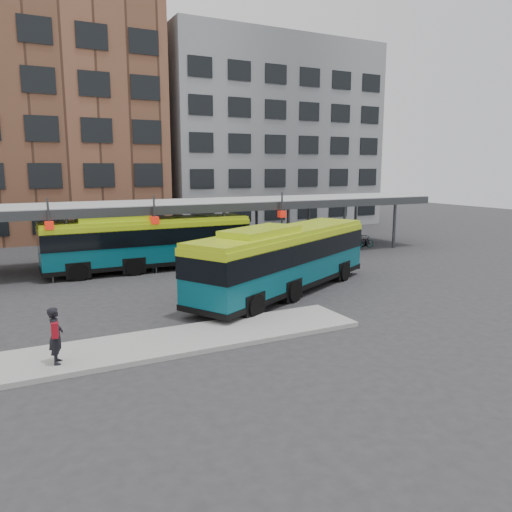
# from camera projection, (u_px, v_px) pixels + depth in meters

# --- Properties ---
(ground) EXTENTS (120.00, 120.00, 0.00)m
(ground) POSITION_uv_depth(u_px,v_px,m) (274.00, 305.00, 23.93)
(ground) COLOR #28282B
(ground) RESTS_ON ground
(boarding_island) EXTENTS (14.00, 3.00, 0.18)m
(boarding_island) POSITION_uv_depth(u_px,v_px,m) (185.00, 339.00, 18.82)
(boarding_island) COLOR gray
(boarding_island) RESTS_ON ground
(canopy) EXTENTS (40.00, 6.53, 4.80)m
(canopy) POSITION_uv_depth(u_px,v_px,m) (183.00, 205.00, 34.50)
(canopy) COLOR #999B9E
(canopy) RESTS_ON ground
(building_brick) EXTENTS (26.00, 14.00, 22.00)m
(building_brick) POSITION_uv_depth(u_px,v_px,m) (9.00, 117.00, 45.57)
(building_brick) COLOR brown
(building_brick) RESTS_ON ground
(building_grey) EXTENTS (24.00, 14.00, 20.00)m
(building_grey) POSITION_uv_depth(u_px,v_px,m) (261.00, 136.00, 57.39)
(building_grey) COLOR slate
(building_grey) RESTS_ON ground
(bus_front) EXTENTS (12.98, 8.68, 3.64)m
(bus_front) POSITION_uv_depth(u_px,v_px,m) (284.00, 257.00, 25.83)
(bus_front) COLOR #074A57
(bus_front) RESTS_ON ground
(bus_rear) EXTENTS (12.99, 2.98, 3.58)m
(bus_rear) POSITION_uv_depth(u_px,v_px,m) (148.00, 241.00, 31.75)
(bus_rear) COLOR #074A57
(bus_rear) RESTS_ON ground
(pedestrian) EXTENTS (0.55, 0.75, 1.89)m
(pedestrian) POSITION_uv_depth(u_px,v_px,m) (56.00, 335.00, 16.15)
(pedestrian) COLOR black
(pedestrian) RESTS_ON boarding_island
(bike_rack) EXTENTS (6.23, 1.52, 1.05)m
(bike_rack) POSITION_uv_depth(u_px,v_px,m) (346.00, 243.00, 40.34)
(bike_rack) COLOR slate
(bike_rack) RESTS_ON ground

